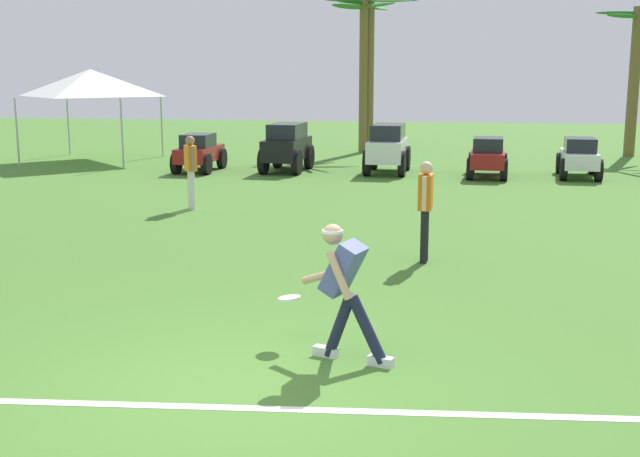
# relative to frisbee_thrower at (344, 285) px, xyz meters

# --- Properties ---
(ground_plane) EXTENTS (80.00, 80.00, 0.00)m
(ground_plane) POSITION_rel_frisbee_thrower_xyz_m (-0.93, -0.97, -0.79)
(ground_plane) COLOR #45752C
(field_line_paint) EXTENTS (18.56, 1.81, 0.01)m
(field_line_paint) POSITION_rel_frisbee_thrower_xyz_m (-0.93, -1.36, -0.79)
(field_line_paint) COLOR white
(field_line_paint) RESTS_ON ground_plane
(frisbee_thrower) EXTENTS (1.03, 0.68, 1.40)m
(frisbee_thrower) POSITION_rel_frisbee_thrower_xyz_m (0.00, 0.00, 0.00)
(frisbee_thrower) COLOR #191E38
(frisbee_thrower) RESTS_ON ground_plane
(frisbee_in_flight) EXTENTS (0.32, 0.32, 0.05)m
(frisbee_in_flight) POSITION_rel_frisbee_thrower_xyz_m (-0.65, 0.43, -0.29)
(frisbee_in_flight) COLOR white
(teammate_near_sideline) EXTENTS (0.22, 0.50, 1.56)m
(teammate_near_sideline) POSITION_rel_frisbee_thrower_xyz_m (0.67, 4.43, 0.15)
(teammate_near_sideline) COLOR black
(teammate_near_sideline) RESTS_ON ground_plane
(teammate_midfield) EXTENTS (0.35, 0.46, 1.56)m
(teammate_midfield) POSITION_rel_frisbee_thrower_xyz_m (-4.38, 8.50, 0.15)
(teammate_midfield) COLOR silver
(teammate_midfield) RESTS_ON ground_plane
(parked_car_slot_a) EXTENTS (1.09, 2.21, 1.10)m
(parked_car_slot_a) POSITION_rel_frisbee_thrower_xyz_m (-6.22, 14.86, -0.23)
(parked_car_slot_a) COLOR maroon
(parked_car_slot_a) RESTS_ON ground_plane
(parked_car_slot_b) EXTENTS (1.28, 2.40, 1.40)m
(parked_car_slot_b) POSITION_rel_frisbee_thrower_xyz_m (-3.68, 15.26, -0.05)
(parked_car_slot_b) COLOR black
(parked_car_slot_b) RESTS_ON ground_plane
(parked_car_slot_c) EXTENTS (1.23, 2.38, 1.40)m
(parked_car_slot_c) POSITION_rel_frisbee_thrower_xyz_m (-0.74, 15.34, -0.05)
(parked_car_slot_c) COLOR silver
(parked_car_slot_c) RESTS_ON ground_plane
(parked_car_slot_d) EXTENTS (1.19, 2.24, 1.10)m
(parked_car_slot_d) POSITION_rel_frisbee_thrower_xyz_m (2.07, 14.88, -0.23)
(parked_car_slot_d) COLOR maroon
(parked_car_slot_d) RESTS_ON ground_plane
(parked_car_slot_e) EXTENTS (1.21, 2.25, 1.10)m
(parked_car_slot_e) POSITION_rel_frisbee_thrower_xyz_m (4.56, 15.16, -0.23)
(parked_car_slot_e) COLOR silver
(parked_car_slot_e) RESTS_ON ground_plane
(palm_tree_far_left) EXTENTS (3.10, 3.50, 5.61)m
(palm_tree_far_left) POSITION_rel_frisbee_thrower_xyz_m (-2.08, 21.19, 2.70)
(palm_tree_far_left) COLOR brown
(palm_tree_far_left) RESTS_ON ground_plane
(palm_tree_left_of_centre) EXTENTS (3.32, 3.09, 5.78)m
(palm_tree_left_of_centre) POSITION_rel_frisbee_thrower_xyz_m (-1.93, 21.47, 2.58)
(palm_tree_left_of_centre) COLOR brown
(palm_tree_left_of_centre) RESTS_ON ground_plane
(palm_tree_right_of_centre) EXTENTS (3.38, 3.27, 5.01)m
(palm_tree_right_of_centre) POSITION_rel_frisbee_thrower_xyz_m (7.16, 21.26, 2.21)
(palm_tree_right_of_centre) COLOR brown
(palm_tree_right_of_centre) RESTS_ON ground_plane
(event_tent) EXTENTS (3.58, 3.58, 2.95)m
(event_tent) POSITION_rel_frisbee_thrower_xyz_m (-10.45, 16.95, 1.73)
(event_tent) COLOR #B2B5BA
(event_tent) RESTS_ON ground_plane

